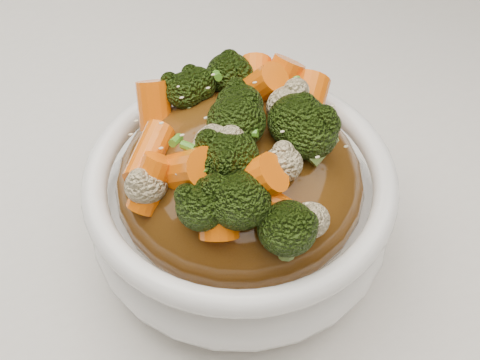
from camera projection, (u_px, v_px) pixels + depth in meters
name	position (u px, v px, depth m)	size (l,w,h in m)	color
tablecloth	(248.00, 274.00, 0.50)	(1.20, 0.80, 0.04)	silver
bowl	(240.00, 210.00, 0.47)	(0.19, 0.19, 0.07)	white
sauce_base	(240.00, 183.00, 0.45)	(0.15, 0.15, 0.08)	#502E0D
carrots	(240.00, 118.00, 0.41)	(0.15, 0.15, 0.04)	#FD6808
broccoli	(240.00, 119.00, 0.41)	(0.15, 0.15, 0.04)	black
cauliflower	(240.00, 121.00, 0.41)	(0.15, 0.15, 0.03)	beige
scallions	(240.00, 117.00, 0.41)	(0.11, 0.11, 0.02)	#44871F
sesame_seeds	(240.00, 117.00, 0.41)	(0.14, 0.14, 0.01)	beige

